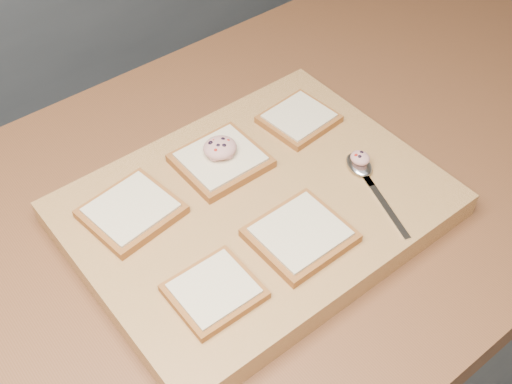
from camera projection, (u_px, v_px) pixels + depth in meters
island_counter at (221, 363)px, 1.30m from camera, size 2.00×0.80×0.90m
cutting_board at (256, 209)px, 0.96m from camera, size 0.53×0.40×0.04m
bread_far_left at (131, 211)px, 0.92m from camera, size 0.14×0.13×0.02m
bread_far_center at (221, 160)px, 0.99m from camera, size 0.13×0.12×0.02m
bread_far_right at (299, 119)px, 1.05m from camera, size 0.12×0.11×0.02m
bread_near_left at (214, 291)px, 0.82m from camera, size 0.11×0.10×0.02m
bread_near_center at (300, 235)px, 0.89m from camera, size 0.13×0.12×0.02m
tuna_salad_dollop at (220, 148)px, 0.97m from camera, size 0.05×0.05×0.02m
spoon at (363, 171)px, 0.98m from camera, size 0.08×0.18×0.01m
spoon_salad at (360, 158)px, 0.97m from camera, size 0.03×0.03×0.02m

